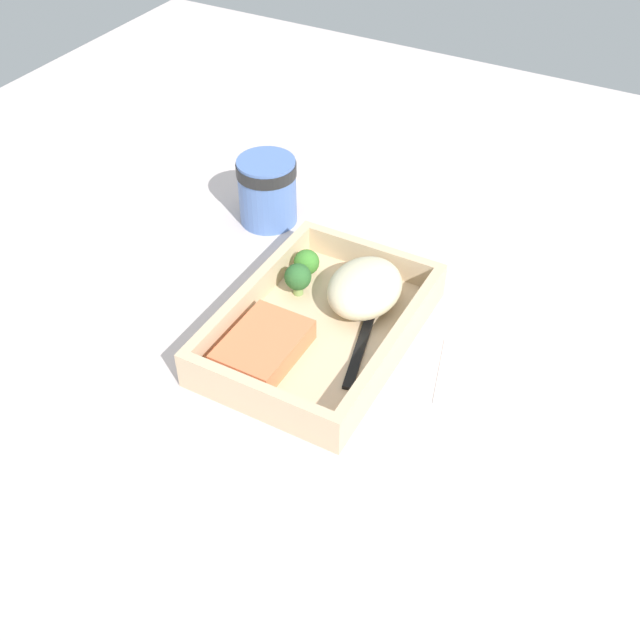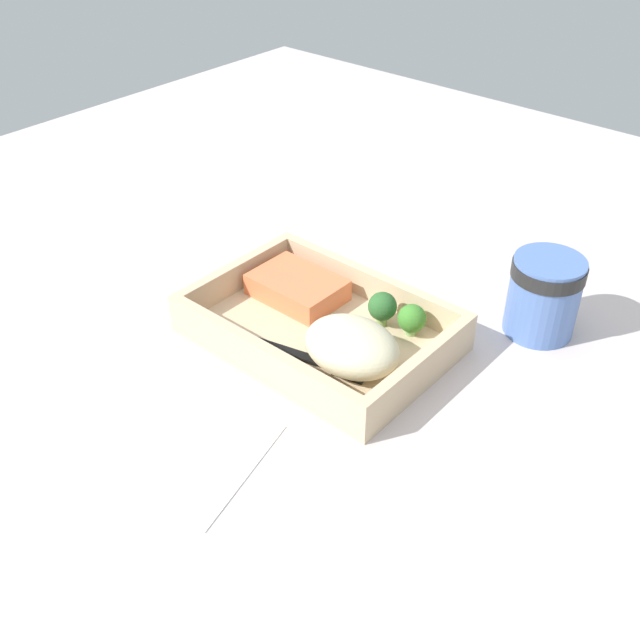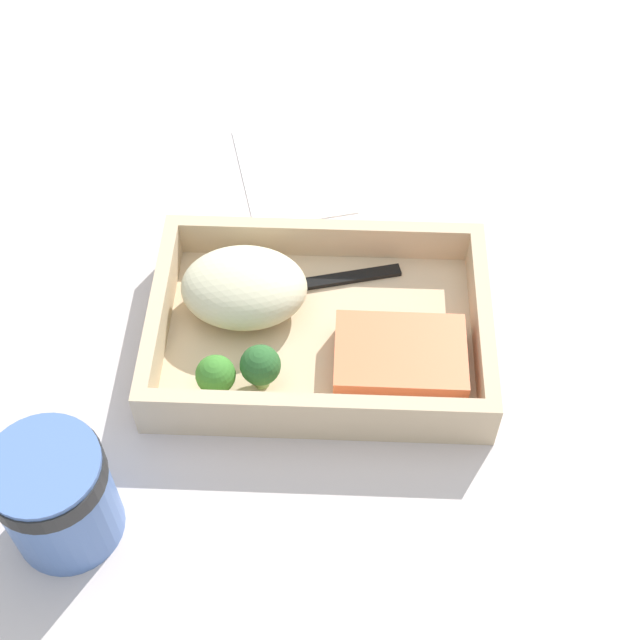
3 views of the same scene
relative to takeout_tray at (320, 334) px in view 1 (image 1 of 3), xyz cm
name	(u,v)px [view 1 (image 1 of 3)]	position (x,y,z in cm)	size (l,w,h in cm)	color
ground_plane	(320,344)	(0.00, 0.00, -1.60)	(160.00, 160.00, 2.00)	beige
takeout_tray	(320,334)	(0.00, 0.00, 0.00)	(27.18, 18.96, 1.20)	#CBAF8A
tray_rim	(320,319)	(0.00, 0.00, 2.30)	(27.18, 18.96, 3.39)	#CBAF8A
salmon_fillet	(263,347)	(-6.39, 3.40, 1.89)	(10.25, 7.26, 2.58)	#EF7548
mashed_potatoes	(365,288)	(6.29, -2.39, 3.08)	(10.34, 8.15, 4.95)	beige
broccoli_floret_1	(307,263)	(7.73, 6.03, 2.58)	(3.10, 3.10, 3.61)	#76A25D
broccoli_floret_2	(298,278)	(4.35, 5.30, 2.97)	(3.17, 3.17, 4.07)	#789A52
fork	(366,331)	(2.11, -4.65, 0.82)	(15.74, 5.34, 0.44)	black
paper_cup	(267,188)	(17.11, 17.23, 4.47)	(7.86, 7.86, 9.07)	#5070B2
receipt_slip	(504,381)	(3.42, -20.37, -0.48)	(9.86, 13.80, 0.24)	white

